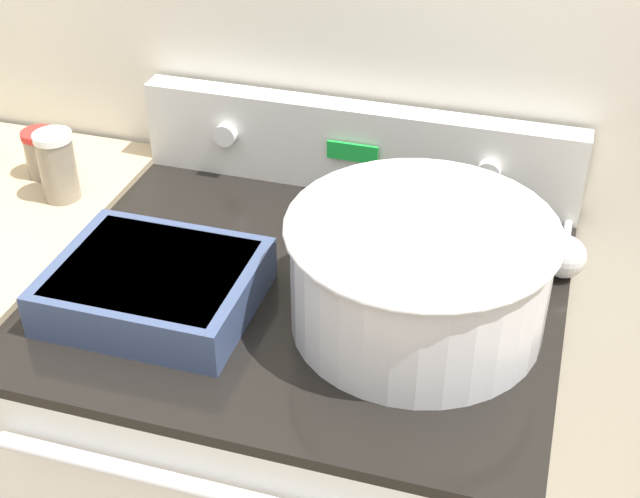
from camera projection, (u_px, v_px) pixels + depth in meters
name	position (u px, v px, depth m)	size (l,w,h in m)	color
kitchen_wall	(370.00, 4.00, 1.47)	(8.00, 0.05, 2.50)	silver
stove_range	(307.00, 491.00, 1.62)	(0.78, 0.70, 0.93)	silver
control_panel	(357.00, 148.00, 1.56)	(0.78, 0.07, 0.16)	silver
mixing_bowl	(419.00, 269.00, 1.23)	(0.38, 0.38, 0.17)	silver
casserole_dish	(155.00, 284.00, 1.30)	(0.29, 0.25, 0.07)	#38476B
ladle	(565.00, 254.00, 1.38)	(0.07, 0.26, 0.07)	#B7B7B7
spice_jar_white_cap	(58.00, 166.00, 1.52)	(0.07, 0.07, 0.12)	gray
spice_jar_red_cap	(42.00, 153.00, 1.59)	(0.06, 0.06, 0.09)	gray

